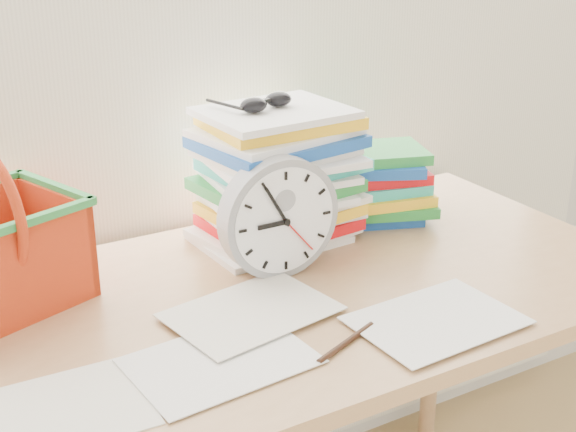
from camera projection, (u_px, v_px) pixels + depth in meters
desk at (271, 329)px, 1.44m from camera, size 1.40×0.70×0.75m
paper_stack at (277, 178)px, 1.57m from camera, size 0.32×0.27×0.27m
clock at (279, 217)px, 1.44m from camera, size 0.22×0.04×0.22m
sunglasses at (266, 102)px, 1.51m from camera, size 0.16×0.14×0.03m
book_stack at (372, 183)px, 1.71m from camera, size 0.31×0.27×0.15m
pen at (346, 342)px, 1.24m from camera, size 0.14×0.06×0.01m
scattered_papers at (271, 289)px, 1.41m from camera, size 1.26×0.42×0.02m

